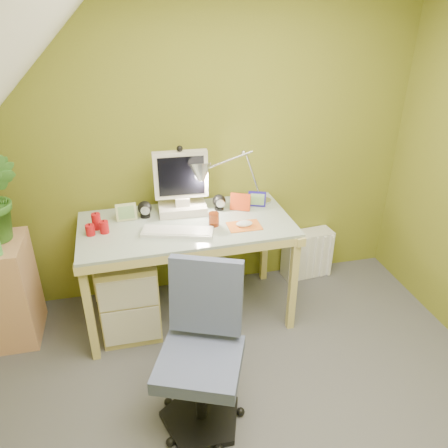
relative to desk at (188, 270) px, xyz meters
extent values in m
cube|color=#4C4C51|center=(0.22, -1.20, -0.40)|extent=(3.20, 3.20, 0.01)
cube|color=olive|center=(0.22, 0.40, 0.81)|extent=(3.20, 0.01, 2.40)
cube|color=silver|center=(-0.08, -0.14, 0.40)|extent=(0.49, 0.27, 0.02)
cube|color=orange|center=(0.38, -0.14, 0.40)|extent=(0.23, 0.16, 0.01)
ellipsoid|color=silver|center=(0.38, -0.14, 0.41)|extent=(0.12, 0.07, 0.04)
cylinder|color=maroon|center=(0.18, -0.08, 0.44)|extent=(0.08, 0.08, 0.09)
cube|color=red|center=(0.42, 0.12, 0.46)|extent=(0.14, 0.08, 0.13)
cube|color=navy|center=(0.56, 0.16, 0.45)|extent=(0.13, 0.06, 0.11)
cube|color=#B1BC81|center=(-0.40, 0.14, 0.45)|extent=(0.14, 0.03, 0.12)
cube|color=tan|center=(-1.23, 0.04, -0.01)|extent=(0.28, 0.43, 0.76)
cube|color=silver|center=(1.08, 0.30, -0.19)|extent=(0.43, 0.21, 0.41)
camera|label=1|loc=(-0.35, -2.69, 1.79)|focal=35.00mm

